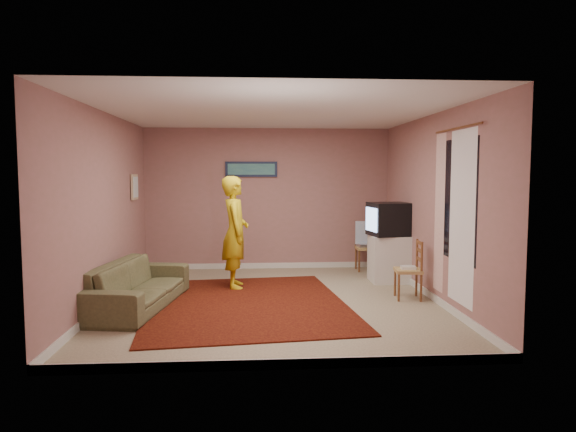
{
  "coord_description": "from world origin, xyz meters",
  "views": [
    {
      "loc": [
        -0.25,
        -7.01,
        1.78
      ],
      "look_at": [
        0.25,
        0.6,
        1.14
      ],
      "focal_mm": 32.0,
      "sensor_mm": 36.0,
      "label": 1
    }
  ],
  "objects": [
    {
      "name": "ground",
      "position": [
        0.0,
        0.0,
        0.0
      ],
      "size": [
        5.0,
        5.0,
        0.0
      ],
      "primitive_type": "plane",
      "color": "tan",
      "rests_on": "ground"
    },
    {
      "name": "chair_a",
      "position": [
        1.8,
        2.15,
        0.52
      ],
      "size": [
        0.39,
        0.37,
        0.47
      ],
      "rotation": [
        0.0,
        0.0,
        -0.01
      ],
      "color": "tan",
      "rests_on": "ground"
    },
    {
      "name": "sofa",
      "position": [
        -1.8,
        -0.22,
        0.3
      ],
      "size": [
        1.12,
        2.18,
        0.61
      ],
      "primitive_type": "imported",
      "rotation": [
        0.0,
        0.0,
        1.42
      ],
      "color": "brown",
      "rests_on": "ground"
    },
    {
      "name": "tv_cabinet",
      "position": [
        1.95,
        1.18,
        0.38
      ],
      "size": [
        0.6,
        0.55,
        0.76
      ],
      "primitive_type": "cube",
      "color": "silver",
      "rests_on": "ground"
    },
    {
      "name": "wall_left",
      "position": [
        -2.25,
        0.0,
        1.3
      ],
      "size": [
        0.02,
        5.0,
        2.6
      ],
      "primitive_type": "cube",
      "color": "#9F686A",
      "rests_on": "ground"
    },
    {
      "name": "picture_left",
      "position": [
        -2.22,
        1.6,
        1.55
      ],
      "size": [
        0.04,
        0.38,
        0.42
      ],
      "color": "#C7AE89",
      "rests_on": "wall_left"
    },
    {
      "name": "picture_back",
      "position": [
        -0.3,
        2.47,
        1.85
      ],
      "size": [
        0.95,
        0.04,
        0.28
      ],
      "color": "#141B38",
      "rests_on": "wall_back"
    },
    {
      "name": "ceiling",
      "position": [
        0.0,
        0.0,
        2.6
      ],
      "size": [
        4.5,
        5.0,
        0.02
      ],
      "primitive_type": "cube",
      "color": "silver",
      "rests_on": "wall_back"
    },
    {
      "name": "wall_front",
      "position": [
        0.0,
        -2.5,
        1.3
      ],
      "size": [
        4.5,
        0.02,
        2.6
      ],
      "primitive_type": "cube",
      "color": "#9F686A",
      "rests_on": "ground"
    },
    {
      "name": "wall_right",
      "position": [
        2.25,
        0.0,
        1.3
      ],
      "size": [
        0.02,
        5.0,
        2.6
      ],
      "primitive_type": "cube",
      "color": "#9F686A",
      "rests_on": "ground"
    },
    {
      "name": "dvd_player",
      "position": [
        1.8,
        2.15,
        0.47
      ],
      "size": [
        0.36,
        0.28,
        0.06
      ],
      "primitive_type": "cube",
      "rotation": [
        0.0,
        0.0,
        0.14
      ],
      "color": "#AAAAAF",
      "rests_on": "chair_a"
    },
    {
      "name": "blue_throw",
      "position": [
        1.8,
        2.2,
        0.69
      ],
      "size": [
        0.4,
        0.05,
        0.42
      ],
      "primitive_type": "cube",
      "color": "#92BAEF",
      "rests_on": "chair_a"
    },
    {
      "name": "crt_tv",
      "position": [
        1.94,
        1.18,
        1.03
      ],
      "size": [
        0.7,
        0.65,
        0.54
      ],
      "rotation": [
        0.0,
        0.0,
        0.16
      ],
      "color": "black",
      "rests_on": "tv_cabinet"
    },
    {
      "name": "baseboard_front",
      "position": [
        0.0,
        -2.49,
        0.05
      ],
      "size": [
        4.5,
        0.02,
        0.1
      ],
      "primitive_type": "cube",
      "color": "silver",
      "rests_on": "ground"
    },
    {
      "name": "baseboard_right",
      "position": [
        2.24,
        0.0,
        0.05
      ],
      "size": [
        0.02,
        5.0,
        0.1
      ],
      "primitive_type": "cube",
      "color": "silver",
      "rests_on": "ground"
    },
    {
      "name": "area_rug",
      "position": [
        -0.36,
        -0.14,
        0.01
      ],
      "size": [
        2.98,
        3.56,
        0.02
      ],
      "primitive_type": "cube",
      "rotation": [
        0.0,
        0.0,
        0.11
      ],
      "color": "black",
      "rests_on": "ground"
    },
    {
      "name": "window",
      "position": [
        2.24,
        -0.9,
        1.45
      ],
      "size": [
        0.01,
        1.1,
        1.5
      ],
      "primitive_type": "cube",
      "color": "black",
      "rests_on": "wall_right"
    },
    {
      "name": "person",
      "position": [
        -0.55,
        0.89,
        0.87
      ],
      "size": [
        0.46,
        0.66,
        1.73
      ],
      "primitive_type": "imported",
      "rotation": [
        0.0,
        0.0,
        1.64
      ],
      "color": "gold",
      "rests_on": "ground"
    },
    {
      "name": "wall_back",
      "position": [
        0.0,
        2.5,
        1.3
      ],
      "size": [
        4.5,
        0.02,
        2.6
      ],
      "primitive_type": "cube",
      "color": "#9F686A",
      "rests_on": "ground"
    },
    {
      "name": "curtain_sheer",
      "position": [
        2.23,
        -1.05,
        1.25
      ],
      "size": [
        0.01,
        0.75,
        2.1
      ],
      "primitive_type": "cube",
      "color": "white",
      "rests_on": "wall_right"
    },
    {
      "name": "curtain_floral",
      "position": [
        2.21,
        -0.35,
        1.25
      ],
      "size": [
        0.01,
        0.35,
        2.1
      ],
      "primitive_type": "cube",
      "color": "white",
      "rests_on": "wall_right"
    },
    {
      "name": "baseboard_back",
      "position": [
        0.0,
        2.49,
        0.05
      ],
      "size": [
        4.5,
        0.02,
        0.1
      ],
      "primitive_type": "cube",
      "color": "silver",
      "rests_on": "ground"
    },
    {
      "name": "baseboard_left",
      "position": [
        -2.24,
        0.0,
        0.05
      ],
      "size": [
        0.02,
        5.0,
        0.1
      ],
      "primitive_type": "cube",
      "color": "silver",
      "rests_on": "ground"
    },
    {
      "name": "game_console",
      "position": [
        1.92,
        0.02,
        0.45
      ],
      "size": [
        0.22,
        0.17,
        0.04
      ],
      "primitive_type": "cube",
      "rotation": [
        0.0,
        0.0,
        -0.1
      ],
      "color": "silver",
      "rests_on": "chair_b"
    },
    {
      "name": "curtain_rod",
      "position": [
        2.2,
        -0.9,
        2.32
      ],
      "size": [
        0.02,
        1.4,
        0.02
      ],
      "primitive_type": "cylinder",
      "rotation": [
        1.57,
        0.0,
        0.0
      ],
      "color": "brown",
      "rests_on": "wall_right"
    },
    {
      "name": "chair_b",
      "position": [
        1.92,
        0.02,
        0.51
      ],
      "size": [
        0.4,
        0.42,
        0.45
      ],
      "rotation": [
        0.0,
        0.0,
        -1.68
      ],
      "color": "tan",
      "rests_on": "ground"
    }
  ]
}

